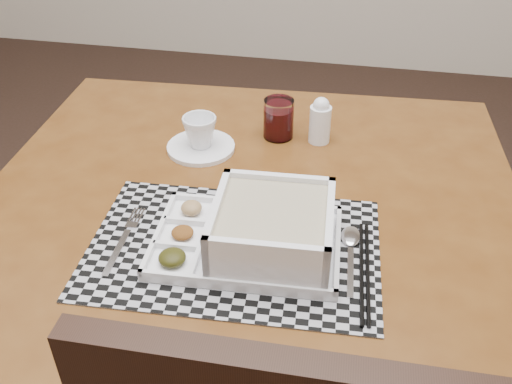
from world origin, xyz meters
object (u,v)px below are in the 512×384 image
Objects in this scene: cup at (200,132)px; creamer_bottle at (320,121)px; dining_table at (246,243)px; serving_tray at (265,233)px; juice_glass at (279,120)px.

creamer_bottle is at bearing 44.09° from cup.
dining_table is 3.36× the size of serving_tray.
serving_tray is 3.65× the size of juice_glass.
serving_tray is 0.40m from juice_glass.
dining_table is 12.29× the size of juice_glass.
cup is at bearing 123.19° from serving_tray.
serving_tray is at bearing -83.85° from juice_glass.
serving_tray is 4.44× the size of cup.
dining_table is 14.91× the size of cup.
serving_tray is (0.06, -0.11, 0.12)m from dining_table.
juice_glass reaches higher than dining_table.
serving_tray is at bearing -31.83° from cup.
dining_table is 0.31m from juice_glass.
juice_glass is at bearing 87.27° from dining_table.
creamer_bottle is (0.11, 0.29, 0.13)m from dining_table.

